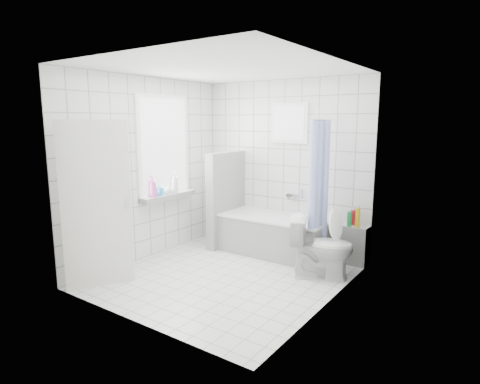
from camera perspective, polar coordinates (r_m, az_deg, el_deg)
The scene contains 19 objects.
ground at distance 5.34m, azimuth -1.99°, elevation -11.75°, with size 3.00×3.00×0.00m, color white.
ceiling at distance 4.99m, azimuth -2.18°, elevation 17.17°, with size 3.00×3.00×0.00m, color white.
wall_back at distance 6.26m, azimuth 6.22°, elevation 3.75°, with size 2.80×0.02×2.60m, color white.
wall_front at distance 3.92m, azimuth -15.35°, elevation -0.32°, with size 2.80×0.02×2.60m, color white.
wall_left at distance 5.94m, azimuth -12.95°, elevation 3.22°, with size 0.02×3.00×2.60m, color white.
wall_right at distance 4.32m, azimuth 12.95°, elevation 0.71°, with size 0.02×3.00×2.60m, color white.
window_left at distance 6.09m, azimuth -10.68°, elevation 6.30°, with size 0.01×0.90×1.40m, color white.
window_back at distance 6.13m, azimuth 6.96°, elevation 9.70°, with size 0.50×0.01×0.50m, color white.
window_sill at distance 6.15m, azimuth -10.16°, elevation -0.61°, with size 0.18×1.02×0.08m, color white.
door at distance 5.03m, azimuth -19.72°, elevation -1.80°, with size 0.04×0.80×2.00m, color silver.
bathtub at distance 6.09m, azimuth 5.01°, elevation -6.09°, with size 1.63×0.77×0.58m.
partition_wall at distance 6.41m, azimuth -1.98°, elevation -1.01°, with size 0.15×0.85×1.50m, color white.
tiled_ledge at distance 5.88m, azimuth 15.83°, elevation -7.20°, with size 0.40×0.24×0.55m, color white.
toilet at distance 5.25m, azimuth 11.48°, elevation -7.68°, with size 0.45×0.79×0.80m, color white.
curtain_rod at distance 5.49m, azimuth 12.09°, elevation 10.03°, with size 0.02×0.02×0.80m, color silver.
shower_curtain at distance 5.45m, azimuth 11.21°, elevation 0.55°, with size 0.14×0.48×1.78m, color #465CCD, non-canonical shape.
tub_faucet at distance 6.20m, azimuth 7.43°, elevation -0.53°, with size 0.18×0.06×0.06m, color silver.
sill_bottles at distance 6.06m, azimuth -10.63°, elevation 0.92°, with size 0.18×0.59×0.32m.
ledge_bottles at distance 5.74m, azimuth 15.87°, elevation -3.57°, with size 0.17×0.18×0.27m.
Camera 1 is at (2.98, -3.96, 1.98)m, focal length 30.00 mm.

